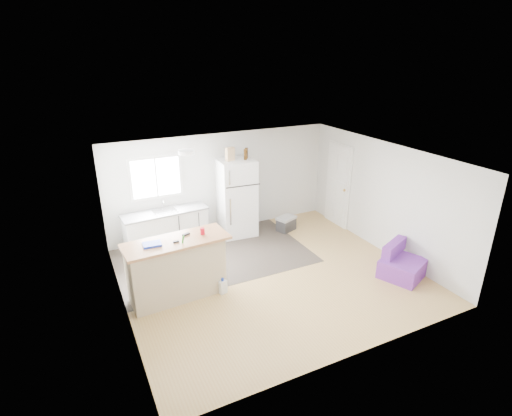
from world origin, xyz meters
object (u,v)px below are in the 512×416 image
Objects in this scene: kitchen_cabinets at (166,228)px; refrigerator at (237,198)px; bottle_left at (245,154)px; blue_tray at (152,244)px; cleaner_jug at (223,287)px; cooler at (286,223)px; mop at (178,289)px; cardboard_box at (230,154)px; purple_seat at (401,265)px; bottle_right at (246,153)px; red_cup at (202,231)px; peninsula at (177,269)px.

refrigerator reaches higher than kitchen_cabinets.
blue_tray is at bearing -143.93° from bottle_left.
cleaner_jug is at bearing -115.42° from refrigerator.
cooler is (1.15, -0.38, -0.74)m from refrigerator.
cleaner_jug is 0.24× the size of mop.
cleaner_jug is 3.12m from cardboard_box.
bottle_right reaches higher than purple_seat.
mop reaches higher than red_cup.
refrigerator is 3.05m from mop.
cardboard_box is 0.35m from bottle_left.
refrigerator is at bearing 44.52° from cleaner_jug.
peninsula is at bearing 140.41° from purple_seat.
kitchen_cabinets is 7.68× the size of bottle_left.
bottle_right is at bearing 36.87° from blue_tray.
kitchen_cabinets is at bearing 177.17° from bottle_right.
cleaner_jug is 1.11m from red_cup.
cooler is at bearing -14.29° from refrigerator.
red_cup is at bearing -132.44° from bottle_left.
cleaner_jug is at bearing -163.26° from cooler.
peninsula is 0.80m from red_cup.
cardboard_box reaches higher than refrigerator.
bottle_right is (1.54, 2.27, 1.83)m from cleaner_jug.
peninsula is 0.36m from mop.
refrigerator is 1.42m from cooler.
cardboard_box is (2.26, 1.98, 0.86)m from blue_tray.
purple_seat is 3.32× the size of cardboard_box.
mop is 10.59× the size of red_cup.
peninsula is at bearing -176.93° from red_cup.
cleaner_jug is at bearing -116.62° from cardboard_box.
bottle_right is at bearing 39.71° from cleaner_jug.
bottle_right reaches higher than mop.
red_cup is 0.48× the size of bottle_left.
blue_tray is 3.45m from bottle_right.
red_cup is at bearing 112.44° from cleaner_jug.
kitchen_cabinets is at bearing 173.54° from bottle_left.
blue_tray is (-0.34, 0.12, 0.90)m from mop.
kitchen_cabinets is 5.06m from purple_seat.
kitchen_cabinets reaches higher than cleaner_jug.
peninsula is 6.01× the size of cleaner_jug.
peninsula is 0.69m from blue_tray.
bottle_left reaches higher than kitchen_cabinets.
cooler is 3.25m from red_cup.
bottle_right reaches higher than cleaner_jug.
blue_tray is (-0.90, -0.04, -0.04)m from red_cup.
cardboard_box is at bearing -176.18° from bottle_right.
blue_tray is at bearing -136.33° from refrigerator.
kitchen_cabinets is 6.40× the size of cardboard_box.
refrigerator is (1.69, -0.10, 0.49)m from kitchen_cabinets.
mop is at bearing -130.29° from refrigerator.
mop is at bearing 154.45° from cleaner_jug.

